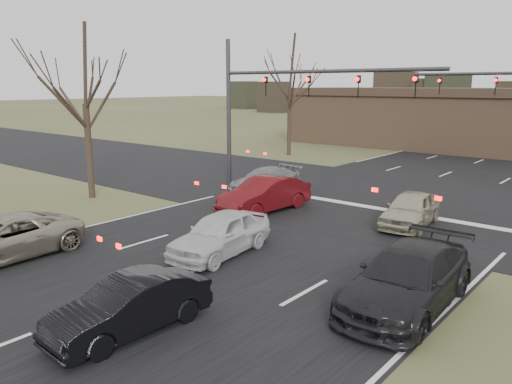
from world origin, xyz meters
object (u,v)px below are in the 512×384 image
car_white_sedan (220,233)px  car_grey_ahead (265,180)px  car_black_hatch (130,306)px  car_red_ahead (265,194)px  car_charcoal_sedan (408,278)px  car_silver_ahead (411,209)px  mast_arm_near (275,95)px  car_silver_suv (2,239)px

car_white_sedan → car_grey_ahead: 9.97m
car_white_sedan → car_black_hatch: (2.14, -5.24, -0.08)m
car_black_hatch → car_red_ahead: bearing=116.2°
car_charcoal_sedan → car_silver_ahead: 7.86m
mast_arm_near → car_silver_suv: mast_arm_near is taller
car_grey_ahead → mast_arm_near: bearing=67.8°
mast_arm_near → car_grey_ahead: (-0.26, -0.50, -4.42)m
car_red_ahead → car_silver_ahead: (6.00, 1.88, -0.08)m
car_white_sedan → car_grey_ahead: bearing=113.0°
car_charcoal_sedan → car_red_ahead: (-8.97, 5.40, 0.01)m
car_silver_suv → car_red_ahead: size_ratio=1.08×
car_white_sedan → car_charcoal_sedan: 6.47m
car_white_sedan → car_black_hatch: size_ratio=1.09×
mast_arm_near → car_black_hatch: size_ratio=3.11×
car_white_sedan → car_silver_ahead: car_white_sedan is taller
car_white_sedan → car_charcoal_sedan: (6.47, 0.10, 0.04)m
car_white_sedan → car_grey_ahead: car_white_sedan is taller
car_silver_suv → car_grey_ahead: (0.12, 13.51, -0.05)m
car_red_ahead → car_black_hatch: bearing=-62.2°
mast_arm_near → car_white_sedan: mast_arm_near is taller
car_charcoal_sedan → mast_arm_near: bearing=139.2°
mast_arm_near → car_white_sedan: 11.17m
car_grey_ahead → car_silver_ahead: bearing=-3.2°
car_black_hatch → car_charcoal_sedan: 6.87m
car_white_sedan → car_red_ahead: size_ratio=0.91×
car_grey_ahead → car_black_hatch: bearing=-57.6°
car_silver_suv → car_grey_ahead: bearing=86.8°
car_grey_ahead → car_silver_ahead: car_silver_ahead is taller
mast_arm_near → car_silver_ahead: mast_arm_near is taller
car_black_hatch → car_silver_ahead: car_silver_ahead is taller
car_silver_suv → car_grey_ahead: size_ratio=1.13×
car_black_hatch → car_red_ahead: 11.70m
car_white_sedan → mast_arm_near: bearing=110.3°
car_charcoal_sedan → car_silver_ahead: (-2.97, 7.28, -0.07)m
car_silver_suv → mast_arm_near: bearing=85.8°
mast_arm_near → car_silver_suv: size_ratio=2.41×
car_white_sedan → car_black_hatch: bearing=-74.8°
mast_arm_near → car_red_ahead: bearing=-58.4°
mast_arm_near → car_silver_ahead: bearing=-12.0°
car_white_sedan → car_silver_ahead: bearing=57.6°
car_charcoal_sedan → car_black_hatch: bearing=-130.9°
car_silver_suv → car_grey_ahead: 13.51m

